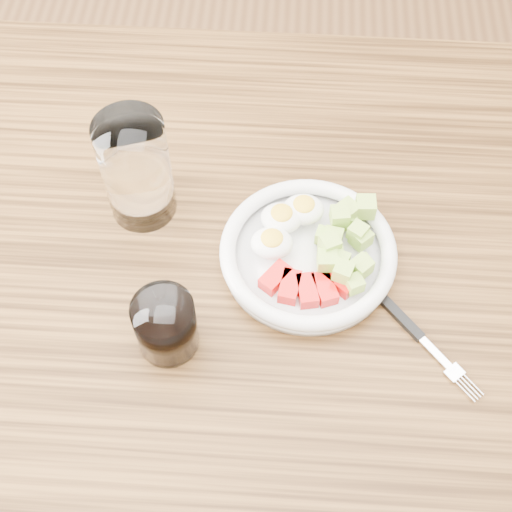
{
  "coord_description": "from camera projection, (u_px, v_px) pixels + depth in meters",
  "views": [
    {
      "loc": [
        0.02,
        -0.45,
        1.54
      ],
      "look_at": [
        -0.01,
        0.01,
        0.8
      ],
      "focal_mm": 50.0,
      "sensor_mm": 36.0,
      "label": 1
    }
  ],
  "objects": [
    {
      "name": "fork",
      "position": [
        410.0,
        327.0,
        0.85
      ],
      "size": [
        0.13,
        0.14,
        0.01
      ],
      "color": "black",
      "rests_on": "dining_table"
    },
    {
      "name": "coffee_glass",
      "position": [
        166.0,
        325.0,
        0.81
      ],
      "size": [
        0.07,
        0.07,
        0.08
      ],
      "color": "white",
      "rests_on": "dining_table"
    },
    {
      "name": "dining_table",
      "position": [
        263.0,
        313.0,
        0.98
      ],
      "size": [
        1.5,
        0.9,
        0.77
      ],
      "color": "brown",
      "rests_on": "ground"
    },
    {
      "name": "water_glass",
      "position": [
        136.0,
        170.0,
        0.88
      ],
      "size": [
        0.09,
        0.09,
        0.15
      ],
      "primitive_type": "cylinder",
      "color": "white",
      "rests_on": "dining_table"
    },
    {
      "name": "bowl",
      "position": [
        309.0,
        250.0,
        0.89
      ],
      "size": [
        0.22,
        0.22,
        0.06
      ],
      "color": "white",
      "rests_on": "dining_table"
    },
    {
      "name": "ground",
      "position": [
        260.0,
        456.0,
        1.55
      ],
      "size": [
        4.0,
        4.0,
        0.0
      ],
      "primitive_type": "plane",
      "color": "brown",
      "rests_on": "ground"
    }
  ]
}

